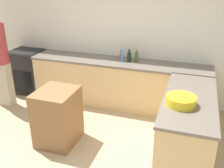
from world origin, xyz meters
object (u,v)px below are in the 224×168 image
dish_soap_bottle (122,57)px  person_by_range (0,57)px  hot_sauce_bottle (121,56)px  wine_bottle_dark (129,57)px  island_table (58,117)px  mixing_bowl (181,101)px  range_oven (28,71)px  olive_oil_bottle (136,57)px

dish_soap_bottle → person_by_range: size_ratio=0.13×
hot_sauce_bottle → wine_bottle_dark: wine_bottle_dark is taller
dish_soap_bottle → wine_bottle_dark: (0.12, 0.04, 0.00)m
hot_sauce_bottle → dish_soap_bottle: 0.11m
island_table → mixing_bowl: (1.77, 0.06, 0.53)m
range_oven → mixing_bowl: mixing_bowl is taller
hot_sauce_bottle → wine_bottle_dark: size_ratio=0.81×
person_by_range → dish_soap_bottle: bearing=18.8°
range_oven → dish_soap_bottle: 2.20m
wine_bottle_dark → person_by_range: bearing=-161.3°
wine_bottle_dark → mixing_bowl: bearing=-54.1°
island_table → mixing_bowl: mixing_bowl is taller
mixing_bowl → olive_oil_bottle: bearing=121.8°
hot_sauce_bottle → olive_oil_bottle: size_ratio=0.81×
range_oven → hot_sauce_bottle: size_ratio=4.88×
mixing_bowl → person_by_range: person_by_range is taller
mixing_bowl → person_by_range: bearing=168.1°
island_table → person_by_range: person_by_range is taller
dish_soap_bottle → wine_bottle_dark: wine_bottle_dark is taller
olive_oil_bottle → wine_bottle_dark: (-0.13, -0.03, 0.00)m
olive_oil_bottle → wine_bottle_dark: size_ratio=0.99×
wine_bottle_dark → person_by_range: size_ratio=0.13×
hot_sauce_bottle → person_by_range: size_ratio=0.10×
mixing_bowl → wine_bottle_dark: bearing=125.9°
hot_sauce_bottle → dish_soap_bottle: (0.04, -0.10, 0.02)m
island_table → mixing_bowl: bearing=1.9°
range_oven → hot_sauce_bottle: hot_sauce_bottle is taller
dish_soap_bottle → olive_oil_bottle: 0.27m
island_table → mixing_bowl: size_ratio=2.27×
dish_soap_bottle → mixing_bowl: bearing=-50.3°
olive_oil_bottle → person_by_range: (-2.41, -0.81, 0.00)m
island_table → hot_sauce_bottle: size_ratio=4.60×
range_oven → person_by_range: (-0.02, -0.73, 0.54)m
island_table → dish_soap_bottle: bearing=68.9°
range_oven → wine_bottle_dark: bearing=1.0°
hot_sauce_bottle → olive_oil_bottle: bearing=-4.1°
olive_oil_bottle → mixing_bowl: bearing=-58.2°
range_oven → person_by_range: person_by_range is taller
dish_soap_bottle → hot_sauce_bottle: bearing=115.0°
hot_sauce_bottle → wine_bottle_dark: bearing=-18.5°
mixing_bowl → dish_soap_bottle: 1.86m
dish_soap_bottle → person_by_range: (-2.15, -0.73, 0.00)m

